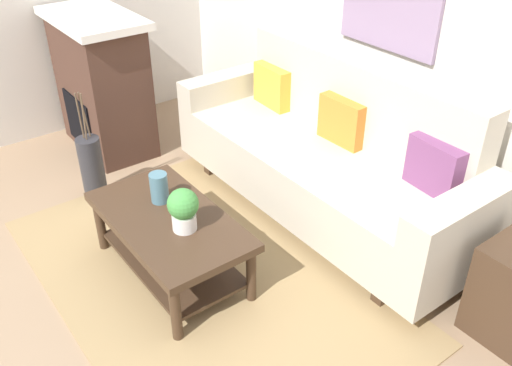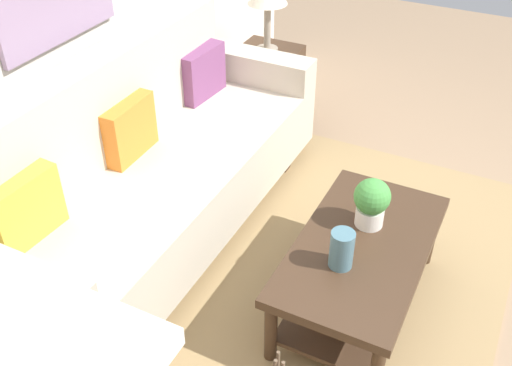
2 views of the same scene
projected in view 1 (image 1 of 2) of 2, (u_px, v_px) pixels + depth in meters
The scene contains 15 objects.
ground_plane at pixel (130, 313), 3.19m from camera, with size 9.06×9.06×0.00m, color #9E7F60.
wall_back at pixel (409, 17), 3.57m from camera, with size 5.06×0.10×2.70m, color silver.
area_rug at pixel (203, 277), 3.44m from camera, with size 2.63×1.66×0.01m, color #A38456.
couch at pixel (327, 158), 3.86m from camera, with size 2.44×0.84×1.08m.
throw_pillow_mustard at pixel (273, 86), 4.31m from camera, with size 0.36×0.12×0.32m, color gold.
throw_pillow_orange at pixel (343, 121), 3.79m from camera, with size 0.36×0.12×0.32m, color orange.
throw_pillow_plum at pixel (435, 167), 3.27m from camera, with size 0.36×0.12×0.32m, color #7A4270.
coffee_table at pixel (170, 233), 3.32m from camera, with size 1.10×0.60×0.43m.
tabletop_vase at pixel (159, 188), 3.36m from camera, with size 0.11×0.11×0.19m, color slate.
potted_plant_tabletop at pixel (183, 208), 3.09m from camera, with size 0.18×0.18×0.26m.
fireplace at pixel (102, 83), 4.62m from camera, with size 1.02×0.58×1.16m.
floor_vase at pixel (92, 169), 4.07m from camera, with size 0.17×0.17×0.51m, color #2D2D33.
floor_vase_branch_a at pixel (84, 117), 3.83m from camera, with size 0.01×0.01×0.36m, color brown.
floor_vase_branch_b at pixel (84, 115), 3.86m from camera, with size 0.01×0.01×0.36m, color brown.
floor_vase_branch_c at pixel (80, 116), 3.84m from camera, with size 0.01×0.01×0.36m, color brown.
Camera 1 is at (2.28, -0.79, 2.34)m, focal length 38.64 mm.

